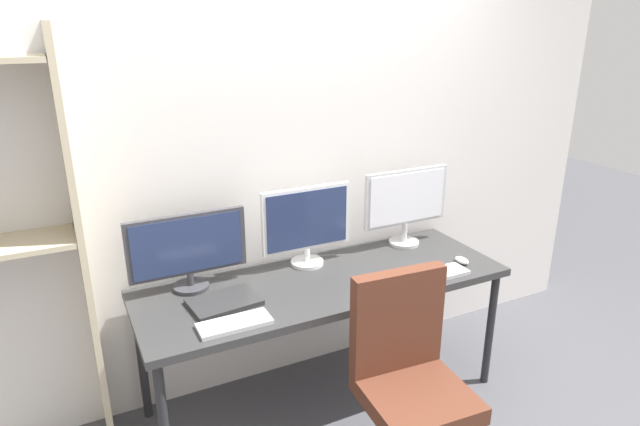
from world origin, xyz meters
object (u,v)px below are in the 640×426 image
object	(u,v)px
keyboard_right	(439,274)
laptop_closed	(224,302)
monitor_center	(307,223)
mouse_right_side	(462,260)
desk	(324,289)
monitor_left	(188,249)
office_chair	(409,403)
mouse_left_side	(372,288)
monitor_right	(406,202)
keyboard_left	(235,324)

from	to	relation	value
keyboard_right	laptop_closed	xyz separation A→B (m)	(-1.10, 0.21, 0.00)
monitor_center	keyboard_right	world-z (taller)	monitor_center
mouse_right_side	laptop_closed	xyz separation A→B (m)	(-1.32, 0.14, -0.00)
monitor_center	mouse_right_side	world-z (taller)	monitor_center
desk	laptop_closed	size ratio (longest dim) A/B	6.02
mouse_right_side	laptop_closed	size ratio (longest dim) A/B	0.30
monitor_center	monitor_left	bearing A→B (deg)	180.00
office_chair	mouse_left_side	xyz separation A→B (m)	(0.06, 0.44, 0.35)
monitor_center	keyboard_right	bearing A→B (deg)	-38.30
monitor_center	laptop_closed	bearing A→B (deg)	-156.65
keyboard_right	office_chair	bearing A→B (deg)	-137.83
monitor_left	office_chair	bearing A→B (deg)	-49.80
monitor_right	keyboard_right	bearing A→B (deg)	-100.71
keyboard_right	desk	bearing A→B (deg)	157.67
monitor_right	mouse_left_side	bearing A→B (deg)	-138.78
desk	monitor_center	distance (m)	0.36
mouse_left_side	mouse_right_side	bearing A→B (deg)	5.16
monitor_right	mouse_left_side	xyz separation A→B (m)	(-0.49, -0.43, -0.25)
monitor_center	mouse_left_side	bearing A→B (deg)	-70.14
desk	laptop_closed	bearing A→B (deg)	-177.62
keyboard_left	keyboard_right	world-z (taller)	same
laptop_closed	desk	bearing A→B (deg)	-3.68
office_chair	monitor_right	xyz separation A→B (m)	(0.55, 0.87, 0.60)
monitor_center	monitor_right	distance (m)	0.64
keyboard_left	mouse_right_side	xyz separation A→B (m)	(1.33, 0.07, 0.01)
monitor_center	laptop_closed	xyz separation A→B (m)	(-0.54, -0.23, -0.23)
keyboard_left	monitor_left	bearing A→B (deg)	100.71
office_chair	monitor_left	bearing A→B (deg)	130.20
monitor_right	keyboard_right	world-z (taller)	monitor_right
monitor_left	mouse_left_side	bearing A→B (deg)	-28.22
mouse_left_side	laptop_closed	xyz separation A→B (m)	(-0.70, 0.19, -0.00)
desk	monitor_right	distance (m)	0.75
desk	office_chair	bearing A→B (deg)	-82.19
keyboard_right	monitor_left	bearing A→B (deg)	159.82
mouse_left_side	desk	bearing A→B (deg)	125.61
monitor_left	monitor_center	xyz separation A→B (m)	(0.64, -0.00, 0.03)
monitor_right	mouse_left_side	world-z (taller)	monitor_right
mouse_left_side	office_chair	bearing A→B (deg)	-98.38
keyboard_left	mouse_left_side	xyz separation A→B (m)	(0.71, 0.01, 0.01)
mouse_left_side	mouse_right_side	distance (m)	0.62
mouse_right_side	monitor_left	bearing A→B (deg)	165.28
mouse_left_side	monitor_center	bearing A→B (deg)	109.86
laptop_closed	office_chair	bearing A→B (deg)	-51.01
keyboard_right	mouse_right_side	world-z (taller)	mouse_right_side
monitor_left	mouse_left_side	size ratio (longest dim) A/B	6.09
office_chair	keyboard_right	size ratio (longest dim) A/B	3.08
desk	monitor_center	xyz separation A→B (m)	(0.00, 0.21, 0.30)
keyboard_left	keyboard_right	distance (m)	1.12
monitor_right	mouse_right_side	xyz separation A→B (m)	(0.13, -0.37, -0.25)
monitor_left	keyboard_left	xyz separation A→B (m)	(0.08, -0.44, -0.20)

